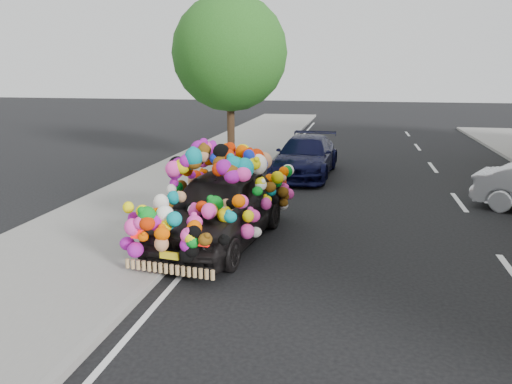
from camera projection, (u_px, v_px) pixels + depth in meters
ground at (305, 260)px, 9.22m from camera, size 100.00×100.00×0.00m
sidewalk at (92, 242)px, 10.03m from camera, size 4.00×60.00×0.12m
kerb at (184, 248)px, 9.66m from camera, size 0.15×60.00×0.13m
tree_near_sidewalk at (230, 53)px, 18.04m from camera, size 4.20×4.20×6.13m
plush_art_car at (220, 190)px, 10.00m from camera, size 2.64×4.73×2.12m
navy_sedan at (305, 156)px, 16.57m from camera, size 2.09×4.55×1.29m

